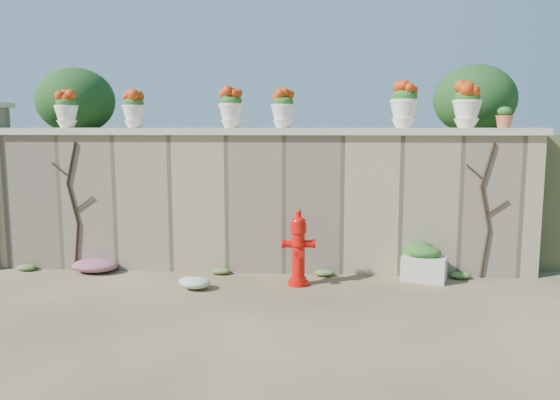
# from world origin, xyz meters

# --- Properties ---
(ground) EXTENTS (80.00, 80.00, 0.00)m
(ground) POSITION_xyz_m (0.00, 0.00, 0.00)
(ground) COLOR #493C24
(ground) RESTS_ON ground
(stone_wall) EXTENTS (8.00, 0.40, 2.00)m
(stone_wall) POSITION_xyz_m (0.00, 1.80, 1.00)
(stone_wall) COLOR #9A8967
(stone_wall) RESTS_ON ground
(wall_cap) EXTENTS (8.10, 0.52, 0.10)m
(wall_cap) POSITION_xyz_m (0.00, 1.80, 2.05)
(wall_cap) COLOR beige
(wall_cap) RESTS_ON stone_wall
(raised_fill) EXTENTS (9.00, 6.00, 2.00)m
(raised_fill) POSITION_xyz_m (0.00, 5.00, 1.00)
(raised_fill) COLOR #384C23
(raised_fill) RESTS_ON ground
(back_shrub_left) EXTENTS (1.30, 1.30, 1.10)m
(back_shrub_left) POSITION_xyz_m (-3.20, 3.00, 2.55)
(back_shrub_left) COLOR #143814
(back_shrub_left) RESTS_ON raised_fill
(back_shrub_right) EXTENTS (1.30, 1.30, 1.10)m
(back_shrub_right) POSITION_xyz_m (3.40, 3.00, 2.55)
(back_shrub_right) COLOR #143814
(back_shrub_right) RESTS_ON raised_fill
(vine_left) EXTENTS (0.60, 0.04, 1.91)m
(vine_left) POSITION_xyz_m (-2.67, 1.58, 0.99)
(vine_left) COLOR black
(vine_left) RESTS_ON ground
(vine_right) EXTENTS (0.60, 0.04, 1.91)m
(vine_right) POSITION_xyz_m (3.23, 1.58, 0.99)
(vine_right) COLOR black
(vine_right) RESTS_ON ground
(fire_hydrant) EXTENTS (0.44, 0.31, 1.02)m
(fire_hydrant) POSITION_xyz_m (0.64, 1.05, 0.51)
(fire_hydrant) COLOR red
(fire_hydrant) RESTS_ON ground
(planter_box) EXTENTS (0.67, 0.51, 0.49)m
(planter_box) POSITION_xyz_m (2.37, 1.36, 0.23)
(planter_box) COLOR beige
(planter_box) RESTS_ON ground
(green_shrub) EXTENTS (0.66, 0.59, 0.63)m
(green_shrub) POSITION_xyz_m (2.28, 1.55, 0.31)
(green_shrub) COLOR #1E5119
(green_shrub) RESTS_ON ground
(magenta_clump) EXTENTS (0.87, 0.58, 0.23)m
(magenta_clump) POSITION_xyz_m (-2.40, 1.55, 0.12)
(magenta_clump) COLOR #D02987
(magenta_clump) RESTS_ON ground
(white_flowers) EXTENTS (0.55, 0.44, 0.20)m
(white_flowers) POSITION_xyz_m (-0.77, 0.79, 0.10)
(white_flowers) COLOR white
(white_flowers) RESTS_ON ground
(urn_pot_0) EXTENTS (0.34, 0.34, 0.53)m
(urn_pot_0) POSITION_xyz_m (-2.81, 1.80, 2.36)
(urn_pot_0) COLOR white
(urn_pot_0) RESTS_ON wall_cap
(urn_pot_1) EXTENTS (0.34, 0.34, 0.53)m
(urn_pot_1) POSITION_xyz_m (-1.79, 1.80, 2.36)
(urn_pot_1) COLOR white
(urn_pot_1) RESTS_ON wall_cap
(urn_pot_2) EXTENTS (0.36, 0.36, 0.56)m
(urn_pot_2) POSITION_xyz_m (-0.36, 1.80, 2.38)
(urn_pot_2) COLOR white
(urn_pot_2) RESTS_ON wall_cap
(urn_pot_3) EXTENTS (0.34, 0.34, 0.54)m
(urn_pot_3) POSITION_xyz_m (0.39, 1.80, 2.37)
(urn_pot_3) COLOR white
(urn_pot_3) RESTS_ON wall_cap
(urn_pot_4) EXTENTS (0.41, 0.41, 0.64)m
(urn_pot_4) POSITION_xyz_m (2.10, 1.80, 2.42)
(urn_pot_4) COLOR white
(urn_pot_4) RESTS_ON wall_cap
(urn_pot_5) EXTENTS (0.40, 0.40, 0.62)m
(urn_pot_5) POSITION_xyz_m (2.96, 1.80, 2.41)
(urn_pot_5) COLOR white
(urn_pot_5) RESTS_ON wall_cap
(terracotta_pot) EXTENTS (0.24, 0.24, 0.28)m
(terracotta_pot) POSITION_xyz_m (3.48, 1.80, 2.23)
(terracotta_pot) COLOR #C1573B
(terracotta_pot) RESTS_ON wall_cap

